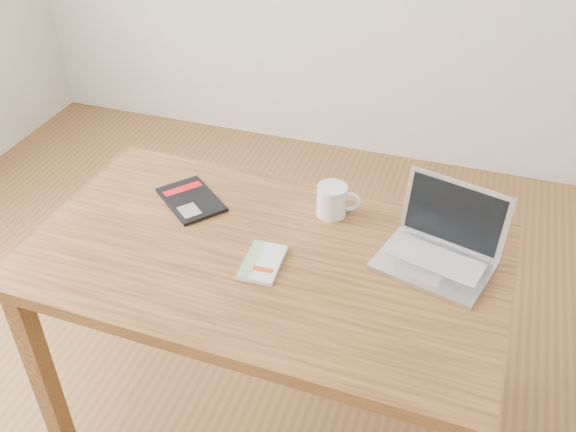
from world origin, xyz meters
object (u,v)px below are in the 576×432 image
(desk, at_px, (265,277))
(laptop, at_px, (441,247))
(black_guidebook, at_px, (191,200))
(coffee_mug, at_px, (333,200))
(white_guidebook, at_px, (263,263))

(desk, height_order, laptop, laptop)
(laptop, bearing_deg, desk, -149.26)
(black_guidebook, height_order, laptop, laptop)
(black_guidebook, bearing_deg, desk, -79.00)
(desk, bearing_deg, coffee_mug, 63.23)
(coffee_mug, bearing_deg, white_guidebook, -123.73)
(coffee_mug, bearing_deg, black_guidebook, 178.66)
(desk, height_order, white_guidebook, white_guidebook)
(desk, bearing_deg, laptop, 17.07)
(black_guidebook, xyz_separation_m, laptop, (0.77, -0.04, 0.04))
(black_guidebook, xyz_separation_m, coffee_mug, (0.44, 0.08, 0.05))
(white_guidebook, xyz_separation_m, coffee_mug, (0.12, 0.29, 0.04))
(laptop, bearing_deg, black_guidebook, -167.45)
(desk, distance_m, white_guidebook, 0.11)
(white_guidebook, bearing_deg, desk, 101.76)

